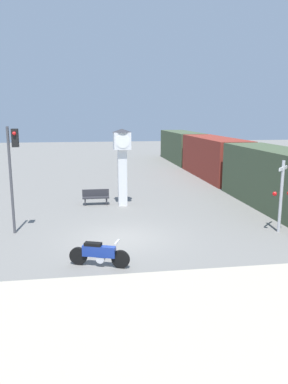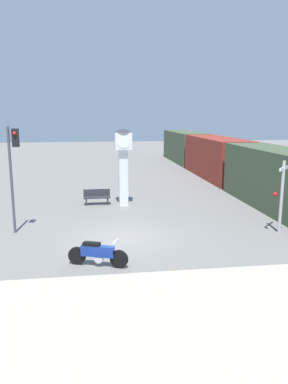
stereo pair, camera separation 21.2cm
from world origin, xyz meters
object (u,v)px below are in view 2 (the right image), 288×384
traffic_light (13,161)px  railroad_crossing_signal (282,194)px  freight_train (216,157)px  bench (97,197)px  motorcycle (98,254)px  clock_tower (123,155)px

traffic_light → railroad_crossing_signal: 12.13m
freight_train → traffic_light: size_ratio=6.85×
traffic_light → freight_train: bearing=44.5°
freight_train → bench: (-10.41, -8.83, -1.21)m
traffic_light → bench: (3.70, 5.01, -2.80)m
railroad_crossing_signal → traffic_light: bearing=172.0°
motorcycle → railroad_crossing_signal: bearing=38.3°
traffic_light → bench: 6.83m
motorcycle → traffic_light: bearing=148.7°
clock_tower → traffic_light: size_ratio=0.94×
freight_train → railroad_crossing_signal: freight_train is taller
freight_train → railroad_crossing_signal: 15.67m
motorcycle → freight_train: (10.54, 18.28, 1.23)m
clock_tower → freight_train: clock_tower is taller
clock_tower → traffic_light: 7.01m
motorcycle → bench: size_ratio=1.34×
clock_tower → bench: bearing=165.2°
motorcycle → bench: 9.46m
traffic_light → motorcycle: bearing=-51.3°
motorcycle → clock_tower: clock_tower is taller
traffic_light → railroad_crossing_signal: size_ratio=1.46×
bench → traffic_light: bearing=-126.4°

